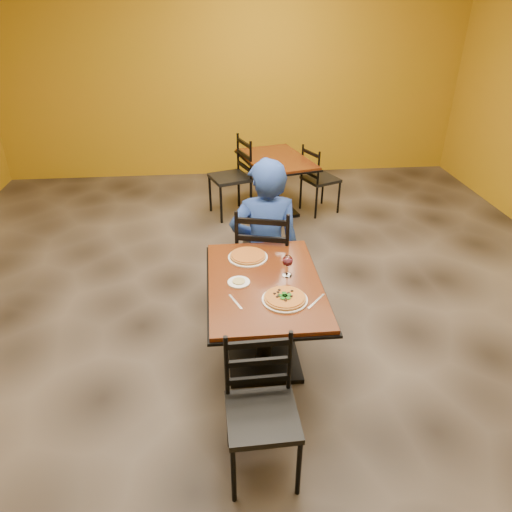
{
  "coord_description": "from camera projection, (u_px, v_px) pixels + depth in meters",
  "views": [
    {
      "loc": [
        -0.33,
        -3.29,
        2.54
      ],
      "look_at": [
        -0.04,
        -0.3,
        0.85
      ],
      "focal_mm": 32.59,
      "sensor_mm": 36.0,
      "label": 1
    }
  ],
  "objects": [
    {
      "name": "pizza_main",
      "position": [
        285.0,
        298.0,
        3.11
      ],
      "size": [
        0.28,
        0.28,
        0.02
      ],
      "primitive_type": "cylinder",
      "color": "#8E2E0A",
      "rests_on": "plate_main"
    },
    {
      "name": "dip",
      "position": [
        239.0,
        281.0,
        3.3
      ],
      "size": [
        0.09,
        0.09,
        0.01
      ],
      "primitive_type": "cylinder",
      "color": "tan",
      "rests_on": "side_plate"
    },
    {
      "name": "chair_main_near",
      "position": [
        262.0,
        417.0,
        2.64
      ],
      "size": [
        0.42,
        0.42,
        0.9
      ],
      "primitive_type": null,
      "rotation": [
        0.0,
        0.0,
        0.03
      ],
      "color": "black",
      "rests_on": "floor"
    },
    {
      "name": "chair_main_far",
      "position": [
        265.0,
        256.0,
        4.13
      ],
      "size": [
        0.56,
        0.56,
        1.03
      ],
      "primitive_type": null,
      "rotation": [
        0.0,
        0.0,
        2.9
      ],
      "color": "black",
      "rests_on": "floor"
    },
    {
      "name": "chair_second_left",
      "position": [
        230.0,
        178.0,
        5.92
      ],
      "size": [
        0.58,
        0.58,
        1.0
      ],
      "primitive_type": null,
      "rotation": [
        0.0,
        0.0,
        -1.24
      ],
      "color": "black",
      "rests_on": "floor"
    },
    {
      "name": "pizza_far",
      "position": [
        248.0,
        256.0,
        3.61
      ],
      "size": [
        0.28,
        0.28,
        0.02
      ],
      "primitive_type": "cylinder",
      "color": "#B77623",
      "rests_on": "plate_far"
    },
    {
      "name": "plate_main",
      "position": [
        285.0,
        300.0,
        3.12
      ],
      "size": [
        0.31,
        0.31,
        0.01
      ],
      "primitive_type": "cylinder",
      "color": "white",
      "rests_on": "table_main"
    },
    {
      "name": "wine_glass",
      "position": [
        287.0,
        265.0,
        3.35
      ],
      "size": [
        0.08,
        0.08,
        0.18
      ],
      "primitive_type": null,
      "color": "white",
      "rests_on": "table_main"
    },
    {
      "name": "fork",
      "position": [
        235.0,
        302.0,
        3.1
      ],
      "size": [
        0.09,
        0.18,
        0.0
      ],
      "primitive_type": "cube",
      "rotation": [
        0.0,
        0.0,
        0.39
      ],
      "color": "silver",
      "rests_on": "table_main"
    },
    {
      "name": "side_plate",
      "position": [
        239.0,
        282.0,
        3.31
      ],
      "size": [
        0.16,
        0.16,
        0.01
      ],
      "primitive_type": "cylinder",
      "color": "white",
      "rests_on": "table_main"
    },
    {
      "name": "wall_back",
      "position": [
        231.0,
        75.0,
        6.86
      ],
      "size": [
        7.0,
        0.01,
        3.0
      ],
      "primitive_type": "cube",
      "color": "#AF7913",
      "rests_on": "ground"
    },
    {
      "name": "table_second",
      "position": [
        276.0,
        173.0,
        5.95
      ],
      "size": [
        1.01,
        1.28,
        0.75
      ],
      "rotation": [
        0.0,
        0.0,
        0.25
      ],
      "color": "#592C0E",
      "rests_on": "floor"
    },
    {
      "name": "knife",
      "position": [
        316.0,
        301.0,
        3.11
      ],
      "size": [
        0.15,
        0.17,
        0.0
      ],
      "primitive_type": "cube",
      "rotation": [
        0.0,
        0.0,
        -0.73
      ],
      "color": "silver",
      "rests_on": "table_main"
    },
    {
      "name": "table_main",
      "position": [
        264.0,
        304.0,
        3.42
      ],
      "size": [
        0.83,
        1.23,
        0.75
      ],
      "color": "#592C0E",
      "rests_on": "floor"
    },
    {
      "name": "floor",
      "position": [
        258.0,
        322.0,
        4.13
      ],
      "size": [
        7.0,
        8.0,
        0.01
      ],
      "primitive_type": "cube",
      "color": "black",
      "rests_on": "ground"
    },
    {
      "name": "chair_second_right",
      "position": [
        321.0,
        179.0,
        6.05
      ],
      "size": [
        0.52,
        0.52,
        0.88
      ],
      "primitive_type": null,
      "rotation": [
        0.0,
        0.0,
        1.98
      ],
      "color": "black",
      "rests_on": "floor"
    },
    {
      "name": "diner",
      "position": [
        265.0,
        230.0,
        4.21
      ],
      "size": [
        0.66,
        0.44,
        1.36
      ],
      "primitive_type": "imported",
      "rotation": [
        0.0,
        0.0,
        3.15
      ],
      "color": "navy",
      "rests_on": "floor"
    },
    {
      "name": "plate_far",
      "position": [
        248.0,
        257.0,
        3.62
      ],
      "size": [
        0.31,
        0.31,
        0.01
      ],
      "primitive_type": "cylinder",
      "color": "white",
      "rests_on": "table_main"
    }
  ]
}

